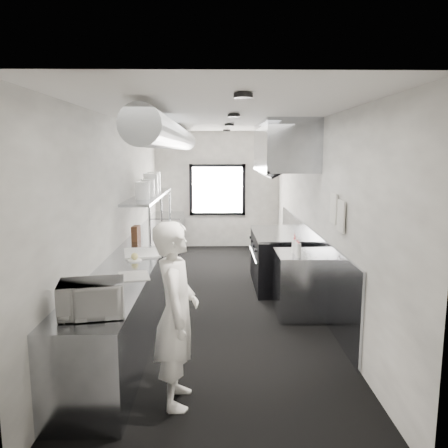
{
  "coord_description": "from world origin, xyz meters",
  "views": [
    {
      "loc": [
        -0.02,
        -6.79,
        2.31
      ],
      "look_at": [
        0.09,
        -0.2,
        1.24
      ],
      "focal_mm": 35.62,
      "sensor_mm": 36.0,
      "label": 1
    }
  ],
  "objects_px": {
    "cutting_board": "(142,253)",
    "knife_block": "(136,233)",
    "plate_stack_a": "(142,191)",
    "microwave": "(92,298)",
    "pass_shelf": "(150,197)",
    "prep_counter": "(140,281)",
    "plate_stack_c": "(151,184)",
    "exhaust_hood": "(283,147)",
    "squeeze_bottle_d": "(295,245)",
    "far_work_table": "(167,234)",
    "squeeze_bottle_b": "(297,248)",
    "plate_stack_d": "(154,182)",
    "line_cook": "(176,314)",
    "small_plate": "(135,260)",
    "squeeze_bottle_a": "(298,250)",
    "plate_stack_b": "(148,188)",
    "squeeze_bottle_c": "(294,246)",
    "squeeze_bottle_e": "(294,242)",
    "range": "(278,259)",
    "bottle_station": "(299,284)",
    "deli_tub_b": "(91,291)"
  },
  "relations": [
    {
      "from": "cutting_board",
      "to": "knife_block",
      "type": "distance_m",
      "value": 0.96
    },
    {
      "from": "plate_stack_a",
      "to": "microwave",
      "type": "bearing_deg",
      "value": -88.58
    },
    {
      "from": "pass_shelf",
      "to": "microwave",
      "type": "relative_size",
      "value": 5.91
    },
    {
      "from": "prep_counter",
      "to": "plate_stack_c",
      "type": "relative_size",
      "value": 16.31
    },
    {
      "from": "exhaust_hood",
      "to": "microwave",
      "type": "bearing_deg",
      "value": -120.36
    },
    {
      "from": "knife_block",
      "to": "plate_stack_c",
      "type": "bearing_deg",
      "value": 85.74
    },
    {
      "from": "prep_counter",
      "to": "squeeze_bottle_d",
      "type": "distance_m",
      "value": 2.32
    },
    {
      "from": "far_work_table",
      "to": "squeeze_bottle_b",
      "type": "relative_size",
      "value": 6.29
    },
    {
      "from": "plate_stack_c",
      "to": "plate_stack_d",
      "type": "relative_size",
      "value": 1.0
    },
    {
      "from": "line_cook",
      "to": "microwave",
      "type": "relative_size",
      "value": 3.36
    },
    {
      "from": "line_cook",
      "to": "small_plate",
      "type": "xyz_separation_m",
      "value": [
        -0.7,
        1.82,
        0.05
      ]
    },
    {
      "from": "prep_counter",
      "to": "squeeze_bottle_a",
      "type": "height_order",
      "value": "squeeze_bottle_a"
    },
    {
      "from": "plate_stack_b",
      "to": "squeeze_bottle_c",
      "type": "distance_m",
      "value": 2.72
    },
    {
      "from": "plate_stack_a",
      "to": "plate_stack_c",
      "type": "height_order",
      "value": "plate_stack_c"
    },
    {
      "from": "squeeze_bottle_e",
      "to": "far_work_table",
      "type": "bearing_deg",
      "value": 122.33
    },
    {
      "from": "squeeze_bottle_c",
      "to": "squeeze_bottle_e",
      "type": "xyz_separation_m",
      "value": [
        0.05,
        0.29,
        -0.0
      ]
    },
    {
      "from": "range",
      "to": "exhaust_hood",
      "type": "bearing_deg",
      "value": -0.0
    },
    {
      "from": "plate_stack_b",
      "to": "squeeze_bottle_d",
      "type": "relative_size",
      "value": 1.69
    },
    {
      "from": "squeeze_bottle_a",
      "to": "squeeze_bottle_c",
      "type": "distance_m",
      "value": 0.28
    },
    {
      "from": "plate_stack_c",
      "to": "plate_stack_d",
      "type": "xyz_separation_m",
      "value": [
        -0.02,
        0.5,
        0.0
      ]
    },
    {
      "from": "knife_block",
      "to": "cutting_board",
      "type": "bearing_deg",
      "value": -69.7
    },
    {
      "from": "knife_block",
      "to": "squeeze_bottle_b",
      "type": "xyz_separation_m",
      "value": [
        2.4,
        -1.05,
        -0.02
      ]
    },
    {
      "from": "knife_block",
      "to": "plate_stack_b",
      "type": "height_order",
      "value": "plate_stack_b"
    },
    {
      "from": "bottle_station",
      "to": "far_work_table",
      "type": "relative_size",
      "value": 0.75
    },
    {
      "from": "pass_shelf",
      "to": "squeeze_bottle_e",
      "type": "distance_m",
      "value": 2.76
    },
    {
      "from": "bottle_station",
      "to": "far_work_table",
      "type": "xyz_separation_m",
      "value": [
        -2.3,
        3.9,
        0.0
      ]
    },
    {
      "from": "deli_tub_b",
      "to": "cutting_board",
      "type": "xyz_separation_m",
      "value": [
        0.21,
        1.83,
        -0.04
      ]
    },
    {
      "from": "squeeze_bottle_b",
      "to": "plate_stack_c",
      "type": "bearing_deg",
      "value": 140.41
    },
    {
      "from": "bottle_station",
      "to": "plate_stack_a",
      "type": "bearing_deg",
      "value": 158.11
    },
    {
      "from": "plate_stack_d",
      "to": "squeeze_bottle_b",
      "type": "bearing_deg",
      "value": -46.18
    },
    {
      "from": "far_work_table",
      "to": "squeeze_bottle_e",
      "type": "distance_m",
      "value": 4.29
    },
    {
      "from": "plate_stack_c",
      "to": "squeeze_bottle_e",
      "type": "height_order",
      "value": "plate_stack_c"
    },
    {
      "from": "plate_stack_a",
      "to": "squeeze_bottle_b",
      "type": "xyz_separation_m",
      "value": [
        2.28,
        -1.06,
        -0.71
      ]
    },
    {
      "from": "plate_stack_b",
      "to": "squeeze_bottle_c",
      "type": "xyz_separation_m",
      "value": [
        2.24,
        -1.36,
        -0.72
      ]
    },
    {
      "from": "microwave",
      "to": "small_plate",
      "type": "xyz_separation_m",
      "value": [
        0.02,
        1.95,
        -0.14
      ]
    },
    {
      "from": "plate_stack_c",
      "to": "exhaust_hood",
      "type": "bearing_deg",
      "value": -8.87
    },
    {
      "from": "microwave",
      "to": "plate_stack_d",
      "type": "height_order",
      "value": "plate_stack_d"
    },
    {
      "from": "knife_block",
      "to": "exhaust_hood",
      "type": "bearing_deg",
      "value": 16.36
    },
    {
      "from": "far_work_table",
      "to": "squeeze_bottle_a",
      "type": "bearing_deg",
      "value": -61.84
    },
    {
      "from": "bottle_station",
      "to": "plate_stack_c",
      "type": "height_order",
      "value": "plate_stack_c"
    },
    {
      "from": "far_work_table",
      "to": "squeeze_bottle_d",
      "type": "height_order",
      "value": "squeeze_bottle_d"
    },
    {
      "from": "line_cook",
      "to": "small_plate",
      "type": "distance_m",
      "value": 1.95
    },
    {
      "from": "range",
      "to": "line_cook",
      "type": "distance_m",
      "value": 3.93
    },
    {
      "from": "plate_stack_a",
      "to": "plate_stack_c",
      "type": "distance_m",
      "value": 0.81
    },
    {
      "from": "bottle_station",
      "to": "knife_block",
      "type": "relative_size",
      "value": 3.77
    },
    {
      "from": "far_work_table",
      "to": "cutting_board",
      "type": "distance_m",
      "value": 3.91
    },
    {
      "from": "small_plate",
      "to": "plate_stack_b",
      "type": "height_order",
      "value": "plate_stack_b"
    },
    {
      "from": "cutting_board",
      "to": "exhaust_hood",
      "type": "bearing_deg",
      "value": 32.54
    },
    {
      "from": "bottle_station",
      "to": "plate_stack_d",
      "type": "xyz_separation_m",
      "value": [
        -2.34,
        2.26,
        1.3
      ]
    },
    {
      "from": "bottle_station",
      "to": "squeeze_bottle_b",
      "type": "height_order",
      "value": "squeeze_bottle_b"
    }
  ]
}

